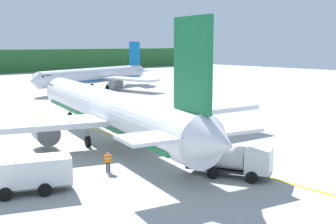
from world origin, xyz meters
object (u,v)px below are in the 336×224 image
at_px(cargo_container_near, 198,135).
at_px(crew_loader_right, 108,160).
at_px(airliner_mid_apron, 97,76).
at_px(service_truck_fuel, 29,173).
at_px(service_truck_baggage, 231,159).
at_px(crew_loader_left, 180,137).
at_px(airliner_foreground, 109,110).

xyz_separation_m(cargo_container_near, crew_loader_right, (-12.33, -2.14, 0.03)).
relative_size(airliner_mid_apron, service_truck_fuel, 6.11).
distance_m(service_truck_baggage, crew_loader_right, 9.61).
xyz_separation_m(service_truck_baggage, crew_loader_left, (3.52, 9.39, -0.37)).
distance_m(airliner_mid_apron, cargo_container_near, 56.46).
bearing_deg(service_truck_fuel, airliner_foreground, 35.84).
relative_size(airliner_foreground, airliner_mid_apron, 1.13).
height_order(airliner_mid_apron, service_truck_fuel, airliner_mid_apron).
height_order(airliner_foreground, crew_loader_left, airliner_foreground).
relative_size(service_truck_fuel, service_truck_baggage, 0.90).
distance_m(airliner_foreground, crew_loader_right, 10.81).
distance_m(airliner_mid_apron, crew_loader_right, 63.93).
height_order(cargo_container_near, crew_loader_left, cargo_container_near).
distance_m(service_truck_fuel, service_truck_baggage, 14.71).
distance_m(service_truck_fuel, crew_loader_left, 16.81).
bearing_deg(service_truck_baggage, crew_loader_right, 132.28).
height_order(airliner_foreground, crew_loader_right, airliner_foreground).
bearing_deg(crew_loader_right, airliner_mid_apron, 58.55).
xyz_separation_m(service_truck_fuel, cargo_container_near, (18.95, 2.51, -0.48)).
bearing_deg(service_truck_fuel, crew_loader_right, 3.14).
xyz_separation_m(airliner_foreground, crew_loader_left, (4.04, -6.42, -2.36)).
bearing_deg(crew_loader_right, service_truck_fuel, -176.86).
relative_size(airliner_mid_apron, service_truck_baggage, 5.52).
xyz_separation_m(airliner_foreground, airliner_mid_apron, (27.40, 45.80, -0.37)).
bearing_deg(cargo_container_near, airliner_mid_apron, 68.15).
relative_size(airliner_foreground, service_truck_fuel, 6.93).
relative_size(airliner_foreground, service_truck_baggage, 6.26).
bearing_deg(crew_loader_right, service_truck_baggage, -47.72).
xyz_separation_m(airliner_mid_apron, cargo_container_near, (-21.00, -52.37, -2.09)).
distance_m(airliner_foreground, crew_loader_left, 7.94).
bearing_deg(airliner_mid_apron, crew_loader_right, -121.45).
height_order(airliner_mid_apron, crew_loader_left, airliner_mid_apron).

